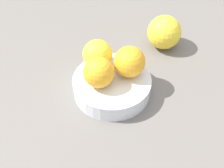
{
  "coord_description": "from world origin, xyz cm",
  "views": [
    {
      "loc": [
        -19.87,
        38.57,
        47.94
      ],
      "look_at": [
        0.0,
        0.0,
        2.18
      ],
      "focal_mm": 48.96,
      "sensor_mm": 36.0,
      "label": 1
    }
  ],
  "objects": [
    {
      "name": "orange_in_bowl_0",
      "position": [
        1.72,
        2.25,
        6.7
      ],
      "size": [
        6.15,
        6.15,
        6.15
      ],
      "primitive_type": "sphere",
      "color": "#F9A823",
      "rests_on": "fruit_bowl"
    },
    {
      "name": "orange_in_bowl_2",
      "position": [
        4.49,
        -2.25,
        6.73
      ],
      "size": [
        6.2,
        6.2,
        6.2
      ],
      "primitive_type": "sphere",
      "color": "yellow",
      "rests_on": "fruit_bowl"
    },
    {
      "name": "orange_in_bowl_1",
      "position": [
        -2.33,
        -3.15,
        6.81
      ],
      "size": [
        6.37,
        6.37,
        6.37
      ],
      "primitive_type": "sphere",
      "color": "#F9A823",
      "rests_on": "fruit_bowl"
    },
    {
      "name": "ground_plane",
      "position": [
        0.0,
        0.0,
        -1.0
      ],
      "size": [
        110.0,
        110.0,
        2.0
      ],
      "primitive_type": "cube",
      "color": "#66605B"
    },
    {
      "name": "fruit_bowl",
      "position": [
        0.0,
        0.0,
        1.72
      ],
      "size": [
        16.15,
        16.15,
        3.63
      ],
      "color": "silver",
      "rests_on": "ground_plane"
    },
    {
      "name": "orange_loose_0",
      "position": [
        -4.06,
        -19.13,
        4.01
      ],
      "size": [
        8.02,
        8.02,
        8.02
      ],
      "primitive_type": "sphere",
      "color": "yellow",
      "rests_on": "ground_plane"
    }
  ]
}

